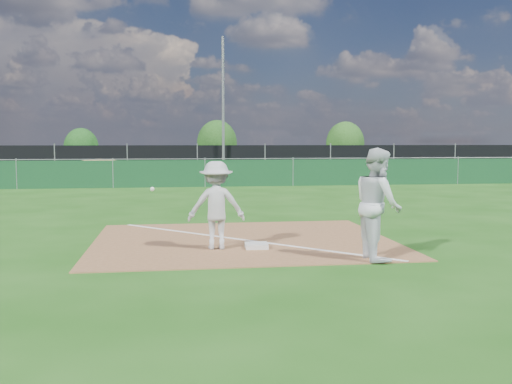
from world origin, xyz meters
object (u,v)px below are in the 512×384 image
Objects in this scene: car_mid at (158,162)px; tree_mid at (217,143)px; tree_left at (81,148)px; tree_right at (345,143)px; play_at_first at (216,205)px; first_base at (256,246)px; runner at (378,204)px; light_pole at (223,107)px; car_left at (86,160)px; car_right at (249,162)px.

car_mid is 1.14× the size of tree_mid.
tree_right reaches higher than tree_left.
tree_left reaches higher than play_at_first.
car_mid is (-2.52, 27.04, 0.64)m from first_base.
first_base is 2.46m from runner.
tree_left reaches higher than first_base.
first_base is at bearing -93.13° from tree_mid.
light_pole is at bearing 84.66° from play_at_first.
tree_mid reaches higher than first_base.
light_pole is 1.90× the size of car_mid.
first_base is 36.04m from tree_right.
car_mid is 16.24m from tree_right.
runner is at bearing -154.42° from car_left.
car_mid is at bearing -155.00° from tree_right.
tree_left is (-10.26, 35.04, 0.59)m from runner.
car_right is (2.01, 3.92, -3.33)m from light_pole.
car_mid is 0.92× the size of car_right.
light_pole is 19.10× the size of first_base.
light_pole reaches higher than tree_mid.
tree_mid is at bearing 0.21° from tree_left.
runner is 0.41× the size of car_left.
tree_mid is at bearing -48.91° from car_mid.
light_pole reaches higher than tree_left.
car_left is 20.33m from tree_right.
tree_mid reaches higher than car_mid.
play_at_first is at bearing 64.25° from runner.
tree_mid reaches higher than car_left.
first_base is 27.16m from car_mid.
car_right reaches higher than first_base.
car_right is 11.52m from tree_right.
light_pole reaches higher than car_right.
car_mid is at bearing -122.80° from tree_mid.
first_base is 26.74m from car_right.
play_at_first reaches higher than car_mid.
tree_mid is at bearing -179.65° from tree_right.
light_pole is 15.77m from tree_right.
play_at_first is 0.48× the size of tree_right.
car_left is at bearing -78.67° from tree_left.
play_at_first is (-0.75, 0.03, 0.78)m from first_base.
tree_left is (-9.71, 11.18, -2.44)m from light_pole.
runner reaches higher than first_base.
play_at_first is 27.06m from car_mid.
car_mid is at bearing -85.96° from car_left.
car_right is at bearing 62.82° from light_pole.
runner is 28.64m from car_mid.
light_pole reaches higher than play_at_first.
tree_mid is at bearing -45.95° from car_left.
runner reaches higher than car_left.
car_right is at bearing -2.91° from runner.
car_left is 6.59m from tree_left.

